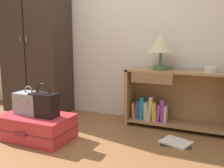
{
  "coord_description": "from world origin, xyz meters",
  "views": [
    {
      "loc": [
        1.33,
        -1.67,
        1.04
      ],
      "look_at": [
        0.21,
        0.85,
        0.55
      ],
      "focal_mm": 40.57,
      "sensor_mm": 36.0,
      "label": 1
    }
  ],
  "objects_px": {
    "bookshelf": "(172,99)",
    "bowl": "(211,70)",
    "table_lamp": "(161,44)",
    "open_book_on_floor": "(176,142)",
    "handbag": "(44,105)",
    "train_case": "(29,103)",
    "bottle": "(4,123)",
    "wardrobe": "(35,39)",
    "suitcase_large": "(37,127)"
  },
  "relations": [
    {
      "from": "bowl",
      "to": "handbag",
      "type": "height_order",
      "value": "bowl"
    },
    {
      "from": "suitcase_large",
      "to": "handbag",
      "type": "height_order",
      "value": "handbag"
    },
    {
      "from": "suitcase_large",
      "to": "bottle",
      "type": "relative_size",
      "value": 4.53
    },
    {
      "from": "wardrobe",
      "to": "train_case",
      "type": "distance_m",
      "value": 1.23
    },
    {
      "from": "bookshelf",
      "to": "bowl",
      "type": "relative_size",
      "value": 8.43
    },
    {
      "from": "table_lamp",
      "to": "train_case",
      "type": "relative_size",
      "value": 1.46
    },
    {
      "from": "bowl",
      "to": "table_lamp",
      "type": "bearing_deg",
      "value": -177.25
    },
    {
      "from": "table_lamp",
      "to": "open_book_on_floor",
      "type": "height_order",
      "value": "table_lamp"
    },
    {
      "from": "handbag",
      "to": "bottle",
      "type": "xyz_separation_m",
      "value": [
        -0.63,
        0.06,
        -0.31
      ]
    },
    {
      "from": "wardrobe",
      "to": "bookshelf",
      "type": "xyz_separation_m",
      "value": [
        1.93,
        0.07,
        -0.7
      ]
    },
    {
      "from": "bookshelf",
      "to": "bottle",
      "type": "bearing_deg",
      "value": -153.04
    },
    {
      "from": "bookshelf",
      "to": "handbag",
      "type": "xyz_separation_m",
      "value": [
        -1.11,
        -0.95,
        0.05
      ]
    },
    {
      "from": "bookshelf",
      "to": "suitcase_large",
      "type": "height_order",
      "value": "bookshelf"
    },
    {
      "from": "open_book_on_floor",
      "to": "train_case",
      "type": "bearing_deg",
      "value": -162.98
    },
    {
      "from": "bookshelf",
      "to": "table_lamp",
      "type": "height_order",
      "value": "table_lamp"
    },
    {
      "from": "table_lamp",
      "to": "bookshelf",
      "type": "bearing_deg",
      "value": 6.69
    },
    {
      "from": "train_case",
      "to": "bottle",
      "type": "distance_m",
      "value": 0.52
    },
    {
      "from": "handbag",
      "to": "open_book_on_floor",
      "type": "distance_m",
      "value": 1.39
    },
    {
      "from": "bottle",
      "to": "open_book_on_floor",
      "type": "xyz_separation_m",
      "value": [
        1.89,
        0.42,
        -0.07
      ]
    },
    {
      "from": "table_lamp",
      "to": "train_case",
      "type": "bearing_deg",
      "value": -142.51
    },
    {
      "from": "train_case",
      "to": "bowl",
      "type": "bearing_deg",
      "value": 28.21
    },
    {
      "from": "bookshelf",
      "to": "suitcase_large",
      "type": "relative_size",
      "value": 1.59
    },
    {
      "from": "bowl",
      "to": "train_case",
      "type": "relative_size",
      "value": 0.47
    },
    {
      "from": "train_case",
      "to": "bottle",
      "type": "xyz_separation_m",
      "value": [
        -0.42,
        0.03,
        -0.3
      ]
    },
    {
      "from": "suitcase_large",
      "to": "bookshelf",
      "type": "bearing_deg",
      "value": 37.49
    },
    {
      "from": "suitcase_large",
      "to": "open_book_on_floor",
      "type": "relative_size",
      "value": 2.17
    },
    {
      "from": "wardrobe",
      "to": "bookshelf",
      "type": "distance_m",
      "value": 2.05
    },
    {
      "from": "wardrobe",
      "to": "bottle",
      "type": "relative_size",
      "value": 12.49
    },
    {
      "from": "table_lamp",
      "to": "open_book_on_floor",
      "type": "distance_m",
      "value": 1.12
    },
    {
      "from": "bowl",
      "to": "suitcase_large",
      "type": "xyz_separation_m",
      "value": [
        -1.64,
        -0.95,
        -0.58
      ]
    },
    {
      "from": "bookshelf",
      "to": "bowl",
      "type": "height_order",
      "value": "bowl"
    },
    {
      "from": "suitcase_large",
      "to": "wardrobe",
      "type": "bearing_deg",
      "value": 128.7
    },
    {
      "from": "bookshelf",
      "to": "train_case",
      "type": "height_order",
      "value": "bookshelf"
    },
    {
      "from": "table_lamp",
      "to": "handbag",
      "type": "bearing_deg",
      "value": -136.09
    },
    {
      "from": "wardrobe",
      "to": "train_case",
      "type": "relative_size",
      "value": 6.94
    },
    {
      "from": "train_case",
      "to": "open_book_on_floor",
      "type": "bearing_deg",
      "value": 17.02
    },
    {
      "from": "suitcase_large",
      "to": "train_case",
      "type": "xyz_separation_m",
      "value": [
        -0.1,
        0.02,
        0.25
      ]
    },
    {
      "from": "bookshelf",
      "to": "handbag",
      "type": "bearing_deg",
      "value": -139.6
    },
    {
      "from": "bookshelf",
      "to": "bottle",
      "type": "distance_m",
      "value": 1.98
    },
    {
      "from": "train_case",
      "to": "handbag",
      "type": "distance_m",
      "value": 0.22
    },
    {
      "from": "bookshelf",
      "to": "bowl",
      "type": "bearing_deg",
      "value": 1.33
    },
    {
      "from": "suitcase_large",
      "to": "bottle",
      "type": "xyz_separation_m",
      "value": [
        -0.52,
        0.05,
        -0.05
      ]
    },
    {
      "from": "handbag",
      "to": "open_book_on_floor",
      "type": "height_order",
      "value": "handbag"
    },
    {
      "from": "bowl",
      "to": "open_book_on_floor",
      "type": "height_order",
      "value": "bowl"
    },
    {
      "from": "train_case",
      "to": "handbag",
      "type": "height_order",
      "value": "handbag"
    },
    {
      "from": "bowl",
      "to": "train_case",
      "type": "bearing_deg",
      "value": -151.79
    },
    {
      "from": "wardrobe",
      "to": "open_book_on_floor",
      "type": "distance_m",
      "value": 2.35
    },
    {
      "from": "suitcase_large",
      "to": "bowl",
      "type": "bearing_deg",
      "value": 30.14
    },
    {
      "from": "suitcase_large",
      "to": "handbag",
      "type": "relative_size",
      "value": 2.18
    },
    {
      "from": "open_book_on_floor",
      "to": "wardrobe",
      "type": "bearing_deg",
      "value": 169.05
    }
  ]
}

